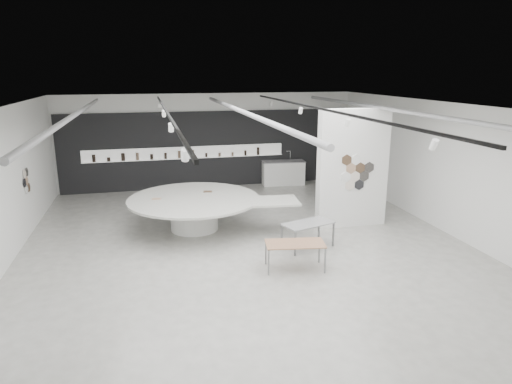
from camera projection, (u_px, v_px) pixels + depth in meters
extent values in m
cube|color=#ADACA3|center=(247.00, 247.00, 12.52)|extent=(12.00, 14.00, 0.01)
cube|color=silver|center=(247.00, 106.00, 11.53)|extent=(12.00, 14.00, 0.01)
cube|color=white|center=(210.00, 141.00, 18.60)|extent=(12.00, 0.01, 3.80)
cube|color=white|center=(374.00, 311.00, 5.45)|extent=(12.00, 0.01, 3.80)
cube|color=white|center=(446.00, 168.00, 13.39)|extent=(0.01, 14.00, 3.80)
cylinder|color=#939396|center=(74.00, 115.00, 11.10)|extent=(0.12, 12.00, 0.12)
cylinder|color=#939396|center=(243.00, 112.00, 12.05)|extent=(0.12, 12.00, 0.12)
cylinder|color=#939396|center=(386.00, 109.00, 13.01)|extent=(0.12, 12.00, 0.12)
cube|color=black|center=(167.00, 112.00, 11.11)|extent=(0.05, 13.00, 0.06)
cylinder|color=white|center=(185.00, 155.00, 6.46)|extent=(0.11, 0.18, 0.21)
cylinder|color=white|center=(171.00, 127.00, 9.56)|extent=(0.11, 0.18, 0.21)
cylinder|color=white|center=(164.00, 113.00, 12.65)|extent=(0.11, 0.18, 0.21)
cylinder|color=white|center=(160.00, 105.00, 15.75)|extent=(0.11, 0.18, 0.21)
cube|color=black|center=(321.00, 109.00, 12.02)|extent=(0.05, 13.00, 0.06)
cylinder|color=white|center=(434.00, 144.00, 7.37)|extent=(0.11, 0.18, 0.21)
cylinder|color=white|center=(348.00, 123.00, 10.47)|extent=(0.11, 0.18, 0.21)
cylinder|color=white|center=(301.00, 111.00, 13.56)|extent=(0.11, 0.18, 0.21)
cylinder|color=white|center=(271.00, 103.00, 16.66)|extent=(0.11, 0.18, 0.21)
cylinder|color=white|center=(27.00, 190.00, 13.16)|extent=(0.03, 0.28, 0.28)
cylinder|color=brown|center=(29.00, 187.00, 13.40)|extent=(0.03, 0.28, 0.28)
cylinder|color=tan|center=(27.00, 181.00, 13.22)|extent=(0.03, 0.28, 0.28)
cylinder|color=black|center=(25.00, 183.00, 12.98)|extent=(0.03, 0.28, 0.28)
cylinder|color=beige|center=(25.00, 174.00, 13.04)|extent=(0.03, 0.28, 0.28)
cylinder|color=black|center=(27.00, 172.00, 13.28)|extent=(0.03, 0.28, 0.28)
cube|color=black|center=(210.00, 149.00, 18.63)|extent=(11.80, 0.10, 3.10)
cube|color=white|center=(186.00, 152.00, 18.36)|extent=(8.00, 0.06, 0.46)
cube|color=white|center=(186.00, 158.00, 18.36)|extent=(8.00, 0.18, 0.02)
cylinder|color=black|center=(94.00, 158.00, 17.52)|extent=(0.13, 0.13, 0.29)
cylinder|color=black|center=(109.00, 159.00, 17.66)|extent=(0.13, 0.13, 0.15)
cylinder|color=black|center=(123.00, 157.00, 17.76)|extent=(0.14, 0.14, 0.30)
cylinder|color=brown|center=(137.00, 156.00, 17.89)|extent=(0.12, 0.12, 0.29)
cylinder|color=black|center=(152.00, 157.00, 18.02)|extent=(0.12, 0.12, 0.21)
cylinder|color=black|center=(166.00, 156.00, 18.14)|extent=(0.10, 0.10, 0.25)
cylinder|color=brown|center=(179.00, 155.00, 18.26)|extent=(0.12, 0.12, 0.30)
cylinder|color=brown|center=(193.00, 154.00, 18.38)|extent=(0.10, 0.10, 0.31)
cylinder|color=black|center=(206.00, 155.00, 18.52)|extent=(0.09, 0.09, 0.17)
cylinder|color=brown|center=(220.00, 155.00, 18.64)|extent=(0.10, 0.10, 0.16)
cylinder|color=brown|center=(233.00, 154.00, 18.77)|extent=(0.09, 0.09, 0.15)
cylinder|color=black|center=(245.00, 153.00, 18.88)|extent=(0.09, 0.09, 0.21)
cylinder|color=black|center=(258.00, 151.00, 18.99)|extent=(0.11, 0.11, 0.31)
cube|color=white|center=(353.00, 169.00, 13.79)|extent=(2.20, 0.35, 3.60)
cylinder|color=beige|center=(355.00, 177.00, 13.66)|extent=(0.34, 0.03, 0.34)
cylinder|color=black|center=(364.00, 176.00, 13.73)|extent=(0.34, 0.03, 0.34)
cylinder|color=white|center=(346.00, 177.00, 13.59)|extent=(0.34, 0.03, 0.34)
cylinder|color=brown|center=(360.00, 168.00, 13.63)|extent=(0.34, 0.03, 0.34)
cylinder|color=tan|center=(351.00, 168.00, 13.56)|extent=(0.34, 0.03, 0.34)
cylinder|color=black|center=(359.00, 185.00, 13.76)|extent=(0.34, 0.03, 0.34)
cylinder|color=beige|center=(350.00, 185.00, 13.69)|extent=(0.34, 0.03, 0.34)
cylinder|color=black|center=(369.00, 167.00, 13.69)|extent=(0.34, 0.03, 0.34)
cylinder|color=white|center=(356.00, 160.00, 13.53)|extent=(0.34, 0.03, 0.34)
cylinder|color=brown|center=(347.00, 160.00, 13.46)|extent=(0.34, 0.03, 0.34)
cylinder|color=white|center=(194.00, 215.00, 13.77)|extent=(1.57, 1.57, 0.93)
cylinder|color=beige|center=(194.00, 199.00, 13.64)|extent=(4.35, 4.35, 0.07)
cube|color=beige|center=(268.00, 201.00, 13.38)|extent=(1.86, 1.28, 0.06)
cube|color=tan|center=(156.00, 199.00, 13.50)|extent=(0.29, 0.23, 0.01)
cube|color=brown|center=(208.00, 191.00, 14.31)|extent=(0.29, 0.23, 0.01)
cube|color=#9A6D4F|center=(295.00, 244.00, 10.96)|extent=(1.51, 0.92, 0.03)
cube|color=slate|center=(269.00, 263.00, 10.68)|extent=(0.04, 0.04, 0.64)
cube|color=slate|center=(266.00, 252.00, 11.30)|extent=(0.04, 0.04, 0.64)
cube|color=slate|center=(325.00, 261.00, 10.79)|extent=(0.04, 0.04, 0.64)
cube|color=slate|center=(319.00, 250.00, 11.40)|extent=(0.04, 0.04, 0.64)
cube|color=gray|center=(308.00, 223.00, 12.28)|extent=(1.52, 1.09, 0.03)
cube|color=slate|center=(295.00, 244.00, 11.79)|extent=(0.05, 0.05, 0.68)
cube|color=slate|center=(282.00, 237.00, 12.28)|extent=(0.05, 0.05, 0.68)
cube|color=slate|center=(333.00, 235.00, 12.45)|extent=(0.05, 0.05, 0.68)
cube|color=slate|center=(319.00, 228.00, 12.95)|extent=(0.05, 0.05, 0.68)
cube|color=white|center=(283.00, 173.00, 19.20)|extent=(1.79, 0.79, 0.98)
cube|color=gray|center=(283.00, 161.00, 19.07)|extent=(1.83, 0.84, 0.03)
cylinder|color=silver|center=(290.00, 155.00, 19.22)|extent=(0.03, 0.03, 0.39)
cylinder|color=silver|center=(288.00, 151.00, 19.16)|extent=(0.18, 0.04, 0.03)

